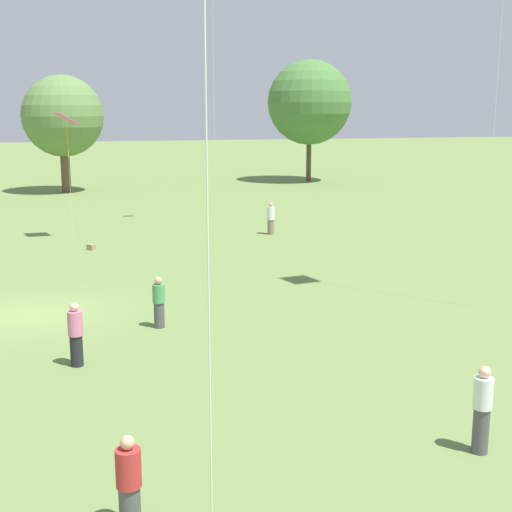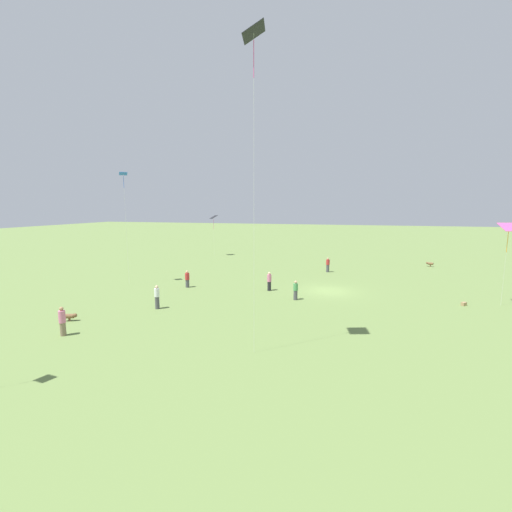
# 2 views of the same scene
# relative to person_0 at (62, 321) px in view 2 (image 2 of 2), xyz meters

# --- Properties ---
(ground_plane) EXTENTS (240.00, 240.00, 0.00)m
(ground_plane) POSITION_rel_person_0_xyz_m (-15.58, 14.74, -0.89)
(ground_plane) COLOR olive
(person_0) EXTENTS (0.48, 0.48, 1.79)m
(person_0) POSITION_rel_person_0_xyz_m (0.00, 0.00, 0.00)
(person_0) COLOR #847056
(person_0) RESTS_ON ground_plane
(person_1) EXTENTS (0.49, 0.49, 1.75)m
(person_1) POSITION_rel_person_0_xyz_m (-14.27, 9.45, -0.02)
(person_1) COLOR #232328
(person_1) RESTS_ON ground_plane
(person_2) EXTENTS (0.49, 0.49, 1.65)m
(person_2) POSITION_rel_person_0_xyz_m (-13.40, 1.52, -0.08)
(person_2) COLOR #4C4C51
(person_2) RESTS_ON ground_plane
(person_3) EXTENTS (0.55, 0.55, 1.73)m
(person_3) POSITION_rel_person_0_xyz_m (-25.01, 14.08, -0.04)
(person_3) COLOR #4C4C51
(person_3) RESTS_ON ground_plane
(person_5) EXTENTS (0.53, 0.53, 1.63)m
(person_5) POSITION_rel_person_0_xyz_m (-11.76, 12.31, -0.09)
(person_5) COLOR #4C4C51
(person_5) RESTS_ON ground_plane
(person_6) EXTENTS (0.43, 0.43, 1.83)m
(person_6) POSITION_rel_person_0_xyz_m (-6.41, 2.51, 0.02)
(person_6) COLOR #4C4C51
(person_6) RESTS_ON ground_plane
(kite_0) EXTENTS (1.01, 1.02, 11.03)m
(kite_0) POSITION_rel_person_0_xyz_m (-13.15, -4.84, 9.41)
(kite_0) COLOR blue
(kite_0) RESTS_ON ground_plane
(kite_1) EXTENTS (1.38, 1.47, 6.50)m
(kite_1) POSITION_rel_person_0_xyz_m (-14.50, 28.25, 5.17)
(kite_1) COLOR #E54C99
(kite_1) RESTS_ON ground_plane
(kite_2) EXTENTS (1.51, 1.50, 6.40)m
(kite_2) POSITION_rel_person_0_xyz_m (-34.19, -4.29, 5.09)
(kite_2) COLOR black
(kite_2) RESTS_ON ground_plane
(kite_5) EXTENTS (1.35, 1.23, 16.19)m
(kite_5) POSITION_rel_person_0_xyz_m (-0.75, 11.81, 14.44)
(kite_5) COLOR black
(kite_5) RESTS_ON ground_plane
(dog_0) EXTENTS (0.51, 0.84, 0.53)m
(dog_0) POSITION_rel_person_0_xyz_m (-2.32, -1.66, -0.55)
(dog_0) COLOR brown
(dog_0) RESTS_ON ground_plane
(dog_1) EXTENTS (0.59, 0.88, 0.59)m
(dog_1) POSITION_rel_person_0_xyz_m (-32.35, 26.63, -0.49)
(dog_1) COLOR brown
(dog_1) RESTS_ON ground_plane
(picnic_bag_0) EXTENTS (0.45, 0.46, 0.27)m
(picnic_bag_0) POSITION_rel_person_0_xyz_m (-13.63, 25.40, -0.76)
(picnic_bag_0) COLOR #A58459
(picnic_bag_0) RESTS_ON ground_plane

